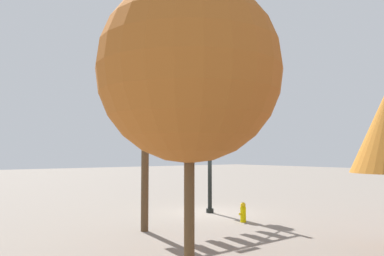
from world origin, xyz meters
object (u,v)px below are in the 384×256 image
signal_pole_assembly (180,111)px  fire_hydrant (243,212)px  tree_mid (189,71)px  utility_pole (145,109)px

signal_pole_assembly → fire_hydrant: 5.43m
tree_mid → signal_pole_assembly: bearing=-124.0°
signal_pole_assembly → tree_mid: bearing=56.0°
tree_mid → fire_hydrant: bearing=-147.5°
utility_pole → tree_mid: utility_pole is taller
signal_pole_assembly → fire_hydrant: (-1.19, 2.90, -4.43)m
utility_pole → tree_mid: 4.62m
fire_hydrant → signal_pole_assembly: bearing=-67.8°
signal_pole_assembly → utility_pole: size_ratio=0.75×
utility_pole → fire_hydrant: size_ratio=10.61×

